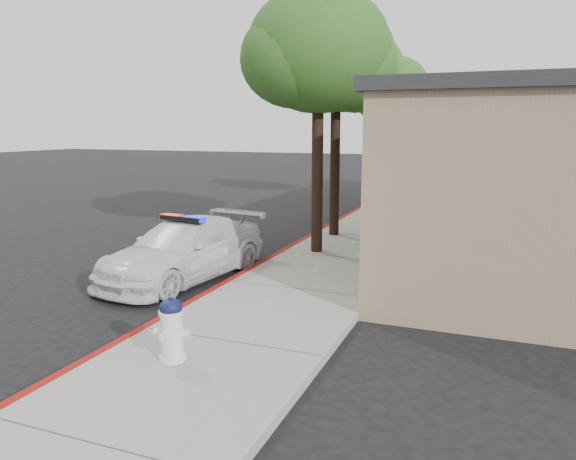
# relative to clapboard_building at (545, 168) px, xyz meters

# --- Properties ---
(ground) EXTENTS (120.00, 120.00, 0.00)m
(ground) POSITION_rel_clapboard_building_xyz_m (-6.69, -9.00, -2.13)
(ground) COLOR black
(ground) RESTS_ON ground
(sidewalk) EXTENTS (3.20, 60.00, 0.15)m
(sidewalk) POSITION_rel_clapboard_building_xyz_m (-5.09, -6.00, -2.05)
(sidewalk) COLOR gray
(sidewalk) RESTS_ON ground
(red_curb) EXTENTS (0.14, 60.00, 0.16)m
(red_curb) POSITION_rel_clapboard_building_xyz_m (-6.63, -6.00, -2.05)
(red_curb) COLOR maroon
(red_curb) RESTS_ON ground
(clapboard_building) EXTENTS (7.30, 20.89, 4.24)m
(clapboard_building) POSITION_rel_clapboard_building_xyz_m (0.00, 0.00, 0.00)
(clapboard_building) COLOR #8E785D
(clapboard_building) RESTS_ON ground
(police_car) EXTENTS (2.53, 4.84, 1.46)m
(police_car) POSITION_rel_clapboard_building_xyz_m (-7.89, -8.71, -1.45)
(police_car) COLOR white
(police_car) RESTS_ON ground
(fire_hydrant) EXTENTS (0.53, 0.46, 0.92)m
(fire_hydrant) POSITION_rel_clapboard_building_xyz_m (-5.46, -12.91, -1.51)
(fire_hydrant) COLOR silver
(fire_hydrant) RESTS_ON sidewalk
(street_tree_near) EXTENTS (3.81, 3.66, 6.71)m
(street_tree_near) POSITION_rel_clapboard_building_xyz_m (-5.75, -5.58, 3.03)
(street_tree_near) COLOR black
(street_tree_near) RESTS_ON sidewalk
(street_tree_mid) EXTENTS (3.84, 3.52, 6.72)m
(street_tree_mid) POSITION_rel_clapboard_building_xyz_m (-5.96, -3.16, 3.09)
(street_tree_mid) COLOR black
(street_tree_mid) RESTS_ON sidewalk
(street_tree_far) EXTENTS (3.46, 3.39, 6.32)m
(street_tree_far) POSITION_rel_clapboard_building_xyz_m (-5.95, 5.03, 2.77)
(street_tree_far) COLOR black
(street_tree_far) RESTS_ON sidewalk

